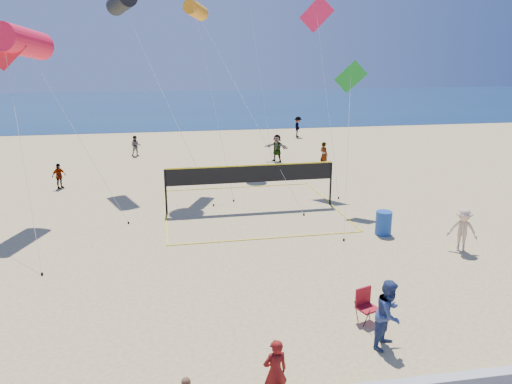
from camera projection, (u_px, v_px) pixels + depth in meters
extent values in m
plane|color=#D6BB79|center=(278.00, 340.00, 13.58)|extent=(120.00, 120.00, 0.00)
cube|color=navy|center=(187.00, 104.00, 72.30)|extent=(140.00, 50.00, 0.03)
imported|color=maroon|center=(275.00, 372.00, 10.96)|extent=(0.64, 0.49, 1.59)
imported|color=navy|center=(389.00, 314.00, 13.09)|extent=(1.16, 1.15, 1.89)
imported|color=#D3AF8D|center=(463.00, 230.00, 19.41)|extent=(1.29, 1.15, 1.73)
imported|color=gray|center=(59.00, 176.00, 28.29)|extent=(0.86, 0.84, 1.45)
imported|color=gray|center=(277.00, 148.00, 35.17)|extent=(1.78, 1.47, 1.91)
imported|color=gray|center=(324.00, 155.00, 33.16)|extent=(0.67, 0.77, 1.77)
imported|color=gray|center=(136.00, 146.00, 36.98)|extent=(0.76, 0.60, 1.52)
imported|color=gray|center=(298.00, 127.00, 45.04)|extent=(1.07, 1.36, 1.85)
cube|color=maroon|center=(368.00, 308.00, 14.35)|extent=(0.68, 0.65, 0.06)
cube|color=maroon|center=(363.00, 296.00, 14.45)|extent=(0.53, 0.23, 0.55)
cylinder|color=black|center=(366.00, 320.00, 14.13)|extent=(0.12, 0.27, 0.71)
cylinder|color=black|center=(357.00, 314.00, 14.46)|extent=(0.12, 0.27, 0.71)
cylinder|color=black|center=(378.00, 316.00, 14.34)|extent=(0.12, 0.27, 0.71)
cylinder|color=black|center=(368.00, 310.00, 14.67)|extent=(0.12, 0.27, 0.71)
cylinder|color=#174298|center=(384.00, 223.00, 21.26)|extent=(0.71, 0.71, 1.02)
cylinder|color=black|center=(166.00, 192.00, 23.72)|extent=(0.10, 0.10, 2.20)
cylinder|color=black|center=(331.00, 184.00, 25.24)|extent=(0.10, 0.10, 2.20)
cube|color=black|center=(251.00, 174.00, 24.29)|extent=(8.23, 0.18, 0.82)
cube|color=yellow|center=(251.00, 165.00, 24.17)|extent=(8.23, 0.19, 0.06)
cube|color=yellow|center=(269.00, 238.00, 20.89)|extent=(8.44, 0.21, 0.02)
cube|color=yellow|center=(238.00, 187.00, 28.67)|extent=(8.44, 0.21, 0.02)
cylinder|color=#FF1539|center=(23.00, 42.00, 21.81)|extent=(2.17, 3.21, 1.62)
cylinder|color=silver|center=(77.00, 134.00, 22.24)|extent=(4.11, 2.13, 7.91)
cylinder|color=black|center=(128.00, 223.00, 22.66)|extent=(0.08, 0.08, 0.10)
cylinder|color=black|center=(121.00, 2.00, 27.44)|extent=(1.92, 2.70, 1.36)
cylinder|color=silver|center=(166.00, 99.00, 26.35)|extent=(4.31, 6.00, 10.12)
cylinder|color=black|center=(214.00, 205.00, 25.26)|extent=(0.08, 0.08, 0.10)
cylinder|color=orange|center=(196.00, 10.00, 27.33)|extent=(1.51, 2.10, 1.06)
cylinder|color=silver|center=(246.00, 105.00, 25.58)|extent=(4.42, 7.29, 9.68)
cylinder|color=black|center=(304.00, 214.00, 23.82)|extent=(0.08, 0.08, 0.10)
cube|color=red|center=(5.00, 50.00, 20.95)|extent=(1.77, 0.24, 1.75)
cylinder|color=silver|center=(22.00, 152.00, 19.21)|extent=(2.03, 6.22, 7.57)
cylinder|color=black|center=(42.00, 274.00, 17.48)|extent=(0.08, 0.08, 0.10)
cube|color=#178E26|center=(351.00, 77.00, 24.08)|extent=(1.58, 0.36, 1.59)
cylinder|color=silver|center=(348.00, 152.00, 22.35)|extent=(1.88, 5.17, 6.33)
cylinder|color=black|center=(344.00, 240.00, 20.62)|extent=(0.08, 0.08, 0.10)
cube|color=#EB194D|center=(317.00, 14.00, 27.41)|extent=(1.73, 1.03, 1.97)
cylinder|color=silver|center=(327.00, 104.00, 26.94)|extent=(0.42, 3.81, 9.46)
cylinder|color=black|center=(339.00, 198.00, 26.48)|extent=(0.08, 0.08, 0.10)
cylinder|color=silver|center=(206.00, 68.00, 26.11)|extent=(2.16, 4.49, 13.32)
cylinder|color=black|center=(234.00, 201.00, 26.00)|extent=(0.08, 0.08, 0.10)
cylinder|color=silver|center=(261.00, 82.00, 31.28)|extent=(1.09, 3.76, 11.21)
cylinder|color=black|center=(274.00, 176.00, 31.14)|extent=(0.08, 0.08, 0.10)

